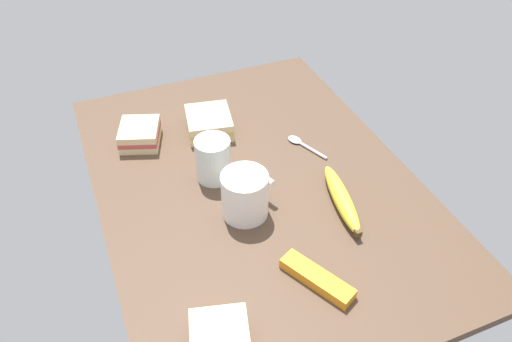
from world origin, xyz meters
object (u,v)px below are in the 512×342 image
Objects in this scene: coffee_mug_black at (245,194)px; glass_of_milk at (213,161)px; banana at (342,199)px; sandwich_main at (140,134)px; sandwich_side at (220,342)px; snack_bar at (316,279)px; sandwich_extra at (209,123)px; spoon at (301,144)px.

coffee_mug_black is 1.21× the size of glass_of_milk.
glass_of_milk is 0.48× the size of banana.
sandwich_main is at bearing 42.68° from banana.
glass_of_milk is (12.27, 2.23, -0.44)cm from coffee_mug_black.
snack_bar is at bearing -73.59° from sandwich_side.
coffee_mug_black is 0.90× the size of sandwich_extra.
sandwich_extra is at bearing 26.14° from banana.
sandwich_side is 39.81cm from glass_of_milk.
sandwich_extra is at bearing -95.74° from sandwich_main.
sandwich_extra is (54.01, -15.91, 0.00)cm from sandwich_side.
sandwich_main is 36.70cm from spoon.
sandwich_main is 0.92× the size of sandwich_extra.
sandwich_side is at bearing -179.98° from sandwich_main.
sandwich_side is at bearing 162.78° from glass_of_milk.
spoon is at bearing -49.13° from snack_bar.
sandwich_side is 56.31cm from sandwich_extra.
sandwich_main reaches higher than spoon.
sandwich_side is at bearing 140.61° from spoon.
glass_of_milk is (-16.05, 4.15, 2.22)cm from sandwich_extra.
glass_of_milk is at bearing -14.10° from snack_bar.
coffee_mug_black reaches higher than spoon.
sandwich_side is 0.91× the size of sandwich_extra.
sandwich_main is 16.01cm from sandwich_extra.
sandwich_main is 53.53cm from snack_bar.
sandwich_main is 1.07× the size of spoon.
spoon is at bearing -3.28° from banana.
coffee_mug_black is 33.15cm from sandwich_main.
banana is (-5.20, -18.37, -3.21)cm from coffee_mug_black.
sandwich_main is 0.86× the size of snack_bar.
snack_bar is (-14.88, 13.30, -0.65)cm from banana.
sandwich_extra is at bearing 53.20° from spoon.
glass_of_milk is 27.15cm from banana.
sandwich_extra is 37.34cm from banana.
sandwich_side is (-25.69, 14.00, -2.66)cm from coffee_mug_black.
sandwich_side is 0.59× the size of banana.
sandwich_side is at bearing 163.58° from sandwich_extra.
coffee_mug_black is at bearing 74.19° from banana.
snack_bar is (-32.35, -7.30, -3.42)cm from glass_of_milk.
coffee_mug_black is 21.06cm from snack_bar.
sandwich_main is at bearing 66.23° from spoon.
coffee_mug_black is 0.84× the size of snack_bar.
banana is at bearing -130.31° from glass_of_milk.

